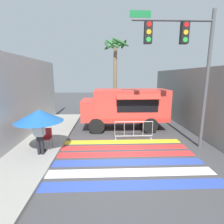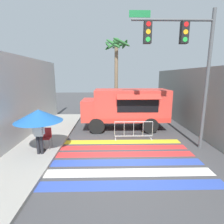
# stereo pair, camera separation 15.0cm
# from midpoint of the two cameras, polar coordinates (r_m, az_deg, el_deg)

# --- Properties ---
(ground_plane) EXTENTS (60.00, 60.00, 0.00)m
(ground_plane) POSITION_cam_midpoint_polar(r_m,az_deg,el_deg) (8.00, 3.26, -13.99)
(ground_plane) COLOR #424244
(sidewalk_left) EXTENTS (4.40, 16.00, 0.14)m
(sidewalk_left) POSITION_cam_midpoint_polar(r_m,az_deg,el_deg) (9.08, -31.84, -12.14)
(sidewalk_left) COLOR #99968E
(sidewalk_left) RESTS_ON ground_plane
(concrete_wall_right) EXTENTS (0.20, 16.00, 3.94)m
(concrete_wall_right) POSITION_cam_midpoint_polar(r_m,az_deg,el_deg) (11.64, 25.72, 3.15)
(concrete_wall_right) COLOR gray
(concrete_wall_right) RESTS_ON ground_plane
(crosswalk_painted) EXTENTS (6.40, 4.36, 0.01)m
(crosswalk_painted) POSITION_cam_midpoint_polar(r_m,az_deg,el_deg) (7.77, 3.44, -14.78)
(crosswalk_painted) COLOR #334FB2
(crosswalk_painted) RESTS_ON ground_plane
(food_truck) EXTENTS (5.47, 2.57, 2.61)m
(food_truck) POSITION_cam_midpoint_polar(r_m,az_deg,el_deg) (11.41, 3.58, 2.00)
(food_truck) COLOR #D13D33
(food_truck) RESTS_ON ground_plane
(traffic_signal_pole) EXTENTS (3.71, 0.29, 6.28)m
(traffic_signal_pole) POSITION_cam_midpoint_polar(r_m,az_deg,el_deg) (8.73, 22.15, 17.26)
(traffic_signal_pole) COLOR #515456
(traffic_signal_pole) RESTS_ON ground_plane
(patio_umbrella) EXTENTS (2.04, 2.04, 1.92)m
(patio_umbrella) POSITION_cam_midpoint_polar(r_m,az_deg,el_deg) (8.15, -23.23, -1.13)
(patio_umbrella) COLOR black
(patio_umbrella) RESTS_ON sidewalk_left
(folding_chair) EXTENTS (0.41, 0.41, 0.94)m
(folding_chair) POSITION_cam_midpoint_polar(r_m,az_deg,el_deg) (8.81, -20.96, -7.37)
(folding_chair) COLOR #4C4C51
(folding_chair) RESTS_ON sidewalk_left
(vendor_person) EXTENTS (0.53, 0.23, 1.74)m
(vendor_person) POSITION_cam_midpoint_polar(r_m,az_deg,el_deg) (8.07, -23.18, -6.08)
(vendor_person) COLOR black
(vendor_person) RESTS_ON sidewalk_left
(barricade_front) EXTENTS (2.12, 0.44, 1.02)m
(barricade_front) POSITION_cam_midpoint_polar(r_m,az_deg,el_deg) (9.79, 6.65, -5.98)
(barricade_front) COLOR #B7BABF
(barricade_front) RESTS_ON ground_plane
(palm_tree) EXTENTS (2.23, 2.34, 6.56)m
(palm_tree) POSITION_cam_midpoint_polar(r_m,az_deg,el_deg) (15.45, 0.80, 16.59)
(palm_tree) COLOR #7A664C
(palm_tree) RESTS_ON ground_plane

